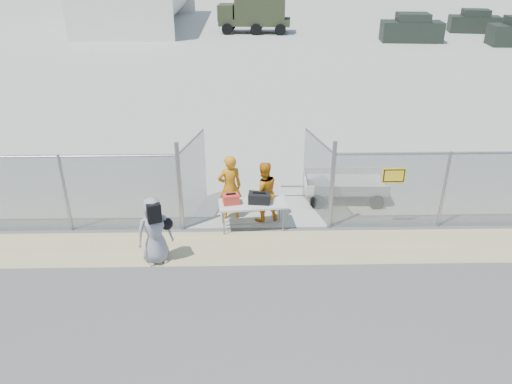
{
  "coord_description": "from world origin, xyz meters",
  "views": [
    {
      "loc": [
        -0.24,
        -9.76,
        6.98
      ],
      "look_at": [
        0.0,
        2.0,
        1.1
      ],
      "focal_mm": 35.0,
      "sensor_mm": 36.0,
      "label": 1
    }
  ],
  "objects_px": {
    "security_worker_left": "(230,187)",
    "visitor": "(154,231)",
    "folding_table": "(252,215)",
    "utility_trailer": "(344,187)",
    "security_worker_right": "(263,192)"
  },
  "relations": [
    {
      "from": "security_worker_left",
      "to": "security_worker_right",
      "type": "height_order",
      "value": "security_worker_left"
    },
    {
      "from": "security_worker_right",
      "to": "utility_trailer",
      "type": "distance_m",
      "value": 2.85
    },
    {
      "from": "security_worker_left",
      "to": "security_worker_right",
      "type": "distance_m",
      "value": 0.94
    },
    {
      "from": "folding_table",
      "to": "visitor",
      "type": "relative_size",
      "value": 1.04
    },
    {
      "from": "folding_table",
      "to": "security_worker_right",
      "type": "bearing_deg",
      "value": 47.63
    },
    {
      "from": "utility_trailer",
      "to": "security_worker_left",
      "type": "bearing_deg",
      "value": -159.86
    },
    {
      "from": "security_worker_right",
      "to": "utility_trailer",
      "type": "xyz_separation_m",
      "value": [
        2.49,
        1.29,
        -0.49
      ]
    },
    {
      "from": "security_worker_right",
      "to": "visitor",
      "type": "bearing_deg",
      "value": 19.45
    },
    {
      "from": "security_worker_left",
      "to": "visitor",
      "type": "relative_size",
      "value": 1.09
    },
    {
      "from": "folding_table",
      "to": "security_worker_left",
      "type": "relative_size",
      "value": 0.95
    },
    {
      "from": "visitor",
      "to": "utility_trailer",
      "type": "relative_size",
      "value": 0.54
    },
    {
      "from": "visitor",
      "to": "utility_trailer",
      "type": "distance_m",
      "value": 6.12
    },
    {
      "from": "folding_table",
      "to": "security_worker_right",
      "type": "relative_size",
      "value": 1.02
    },
    {
      "from": "folding_table",
      "to": "utility_trailer",
      "type": "height_order",
      "value": "utility_trailer"
    },
    {
      "from": "security_worker_right",
      "to": "visitor",
      "type": "distance_m",
      "value": 3.31
    }
  ]
}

